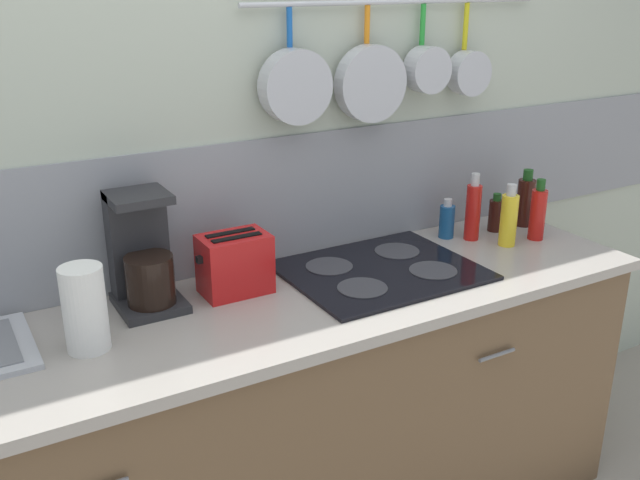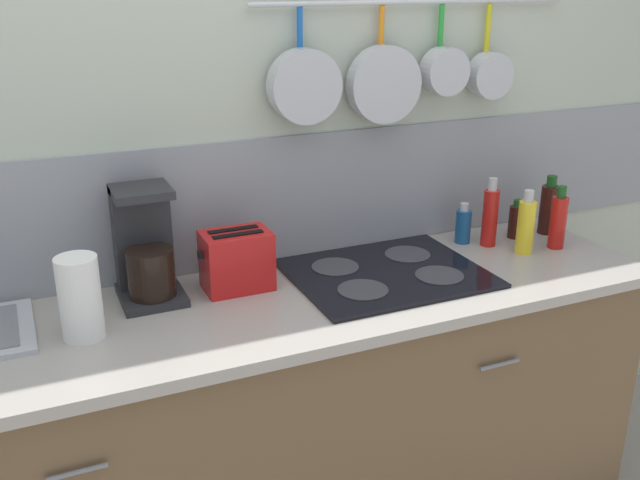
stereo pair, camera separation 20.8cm
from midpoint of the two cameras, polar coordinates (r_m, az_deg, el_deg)
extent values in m
cube|color=#B2BCA8|center=(2.27, -4.46, 7.49)|extent=(7.20, 0.06, 2.60)
cube|color=gray|center=(2.31, -4.29, 2.97)|extent=(7.20, 0.07, 0.42)
cylinder|color=#B7BABF|center=(2.44, 10.39, 18.21)|extent=(1.15, 0.02, 0.02)
cylinder|color=#1959B2|center=(2.24, 1.14, 16.65)|extent=(0.02, 0.02, 0.12)
cylinder|color=#B7BABF|center=(2.23, 1.48, 12.17)|extent=(0.23, 0.07, 0.23)
cylinder|color=orange|center=(2.38, 7.55, 16.69)|extent=(0.02, 0.02, 0.12)
cylinder|color=#B7BABF|center=(2.37, 7.71, 12.21)|extent=(0.25, 0.06, 0.25)
cylinder|color=green|center=(2.50, 12.13, 16.43)|extent=(0.02, 0.02, 0.13)
cylinder|color=#B7BABF|center=(2.48, 12.37, 13.03)|extent=(0.16, 0.07, 0.16)
cylinder|color=gold|center=(2.61, 15.61, 16.04)|extent=(0.02, 0.02, 0.16)
cylinder|color=#B7BABF|center=(2.60, 15.74, 12.54)|extent=(0.16, 0.07, 0.16)
cube|color=brown|center=(2.33, -0.86, -15.57)|extent=(2.42, 0.57, 0.87)
cylinder|color=slate|center=(1.81, -15.64, -17.56)|extent=(0.14, 0.01, 0.01)
cylinder|color=slate|center=(2.25, 16.79, -9.60)|extent=(0.14, 0.01, 0.01)
cube|color=#A59E93|center=(2.10, -0.93, -5.52)|extent=(2.46, 0.61, 0.03)
cylinder|color=white|center=(1.92, -15.75, -4.54)|extent=(0.11, 0.11, 0.23)
cube|color=#262628|center=(2.14, -10.64, -4.42)|extent=(0.18, 0.21, 0.02)
cube|color=#262628|center=(2.15, -11.35, 0.09)|extent=(0.16, 0.07, 0.34)
cylinder|color=black|center=(2.09, -10.61, -2.64)|extent=(0.14, 0.14, 0.14)
cube|color=#262628|center=(2.05, -11.35, 3.76)|extent=(0.16, 0.16, 0.02)
cube|color=red|center=(2.15, -3.94, -1.71)|extent=(0.20, 0.14, 0.18)
cube|color=black|center=(2.10, -3.78, 0.41)|extent=(0.15, 0.02, 0.00)
cube|color=black|center=(2.14, -4.22, 0.81)|extent=(0.15, 0.02, 0.00)
cube|color=black|center=(2.11, -6.77, -1.25)|extent=(0.02, 0.02, 0.02)
cube|color=black|center=(2.30, 7.94, -2.69)|extent=(0.60, 0.49, 0.01)
cylinder|color=#38383D|center=(2.15, 6.23, -4.03)|extent=(0.15, 0.15, 0.00)
cylinder|color=#38383D|center=(2.29, 12.12, -2.83)|extent=(0.15, 0.15, 0.00)
cylinder|color=#38383D|center=(2.31, 3.81, -2.19)|extent=(0.15, 0.15, 0.00)
cylinder|color=#38383D|center=(2.44, 9.45, -1.17)|extent=(0.15, 0.15, 0.00)
cylinder|color=navy|center=(2.60, 13.64, 1.02)|extent=(0.06, 0.06, 0.12)
cylinder|color=beige|center=(2.58, 13.78, 2.54)|extent=(0.03, 0.03, 0.03)
cylinder|color=red|center=(2.59, 15.70, 1.66)|extent=(0.05, 0.05, 0.20)
cylinder|color=beige|center=(2.55, 15.96, 4.27)|extent=(0.03, 0.03, 0.04)
cylinder|color=yellow|center=(2.56, 18.40, 0.92)|extent=(0.06, 0.06, 0.18)
cylinder|color=beige|center=(2.52, 18.68, 3.31)|extent=(0.03, 0.03, 0.04)
cylinder|color=#33140F|center=(2.70, 17.54, 1.35)|extent=(0.05, 0.05, 0.12)
cylinder|color=#194C19|center=(2.68, 17.70, 2.80)|extent=(0.03, 0.03, 0.03)
cylinder|color=red|center=(2.64, 20.68, 1.27)|extent=(0.06, 0.06, 0.18)
cylinder|color=#194C19|center=(2.61, 20.98, 3.58)|extent=(0.03, 0.03, 0.04)
cylinder|color=#33140F|center=(2.78, 19.89, 2.26)|extent=(0.07, 0.07, 0.18)
cylinder|color=#194C19|center=(2.75, 20.16, 4.41)|extent=(0.04, 0.04, 0.04)
camera|label=1|loc=(0.10, -87.14, 1.07)|focal=40.00mm
camera|label=2|loc=(0.10, 92.86, -1.07)|focal=40.00mm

